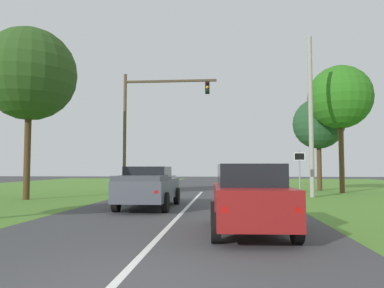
# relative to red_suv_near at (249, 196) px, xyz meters

# --- Properties ---
(ground_plane) EXTENTS (120.00, 120.00, 0.00)m
(ground_plane) POSITION_rel_red_suv_near_xyz_m (-2.35, 7.43, -0.99)
(ground_plane) COLOR #424244
(lane_centre_stripe) EXTENTS (0.16, 42.12, 0.01)m
(lane_centre_stripe) POSITION_rel_red_suv_near_xyz_m (-2.35, -3.57, -0.98)
(lane_centre_stripe) COLOR white
(lane_centre_stripe) RESTS_ON ground_plane
(red_suv_near) EXTENTS (2.25, 4.66, 1.87)m
(red_suv_near) POSITION_rel_red_suv_near_xyz_m (0.00, 0.00, 0.00)
(red_suv_near) COLOR maroon
(red_suv_near) RESTS_ON ground_plane
(pickup_truck_lead) EXTENTS (2.25, 5.56, 1.82)m
(pickup_truck_lead) POSITION_rel_red_suv_near_xyz_m (-4.00, 5.99, -0.03)
(pickup_truck_lead) COLOR #4C515B
(pickup_truck_lead) RESTS_ON ground_plane
(traffic_light) EXTENTS (7.01, 0.40, 8.85)m
(traffic_light) POSITION_rel_red_suv_near_xyz_m (-6.47, 17.12, 4.74)
(traffic_light) COLOR brown
(traffic_light) RESTS_ON ground_plane
(keep_moving_sign) EXTENTS (0.60, 0.09, 2.75)m
(keep_moving_sign) POSITION_rel_red_suv_near_xyz_m (3.52, 11.05, 0.76)
(keep_moving_sign) COLOR gray
(keep_moving_sign) RESTS_ON ground_plane
(oak_tree_right) EXTENTS (4.52, 4.52, 9.09)m
(oak_tree_right) POSITION_rel_red_suv_near_xyz_m (7.61, 17.04, 5.81)
(oak_tree_right) COLOR #4C351E
(oak_tree_right) RESTS_ON ground_plane
(crossing_suv_far) EXTENTS (4.66, 2.15, 1.74)m
(crossing_suv_far) POSITION_rel_red_suv_near_xyz_m (-7.19, 20.55, -0.07)
(crossing_suv_far) COLOR silver
(crossing_suv_far) RESTS_ON ground_plane
(utility_pole_right) EXTENTS (0.28, 0.28, 9.86)m
(utility_pole_right) POSITION_rel_red_suv_near_xyz_m (4.60, 12.88, 3.94)
(utility_pole_right) COLOR #9E998E
(utility_pole_right) RESTS_ON ground_plane
(extra_tree_1) EXTENTS (5.27, 5.27, 9.74)m
(extra_tree_1) POSITION_rel_red_suv_near_xyz_m (-11.70, 9.81, 6.10)
(extra_tree_1) COLOR #4C351E
(extra_tree_1) RESTS_ON ground_plane
(extra_tree_2) EXTENTS (3.97, 3.97, 7.23)m
(extra_tree_2) POSITION_rel_red_suv_near_xyz_m (6.72, 19.73, 4.24)
(extra_tree_2) COLOR #4C351E
(extra_tree_2) RESTS_ON ground_plane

